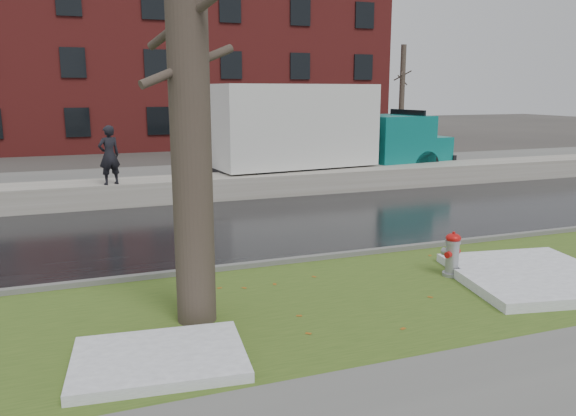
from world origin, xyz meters
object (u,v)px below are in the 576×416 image
object	(u,v)px
fire_hydrant	(452,252)
tree	(188,71)
box_truck	(320,132)
worker	(109,155)

from	to	relation	value
fire_hydrant	tree	size ratio (longest dim) A/B	0.12
box_truck	worker	size ratio (longest dim) A/B	6.42
fire_hydrant	tree	xyz separation A→B (m)	(-5.00, -0.40, 3.29)
fire_hydrant	tree	world-z (taller)	tree
fire_hydrant	worker	world-z (taller)	worker
fire_hydrant	worker	distance (m)	10.67
tree	box_truck	size ratio (longest dim) A/B	0.65
fire_hydrant	worker	xyz separation A→B (m)	(-5.71, 8.94, 1.13)
box_truck	worker	bearing A→B (deg)	-171.81
box_truck	tree	bearing A→B (deg)	-127.97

